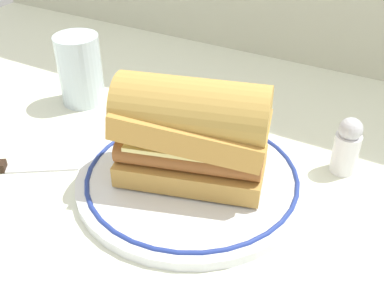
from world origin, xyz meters
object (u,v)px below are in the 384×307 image
at_px(sausage_sandwich, 192,130).
at_px(butter_knife, 10,167).
at_px(plate, 192,178).
at_px(drinking_glass, 81,74).
at_px(salt_shaker, 347,146).

distance_m(sausage_sandwich, butter_knife, 0.25).
height_order(plate, drinking_glass, drinking_glass).
distance_m(salt_shaker, butter_knife, 0.43).
relative_size(plate, sausage_sandwich, 1.47).
distance_m(plate, sausage_sandwich, 0.07).
bearing_deg(plate, salt_shaker, 36.90).
relative_size(drinking_glass, salt_shaker, 1.41).
height_order(drinking_glass, butter_knife, drinking_glass).
bearing_deg(salt_shaker, drinking_glass, -177.58).
height_order(sausage_sandwich, butter_knife, sausage_sandwich).
xyz_separation_m(salt_shaker, butter_knife, (-0.37, -0.21, -0.03)).
xyz_separation_m(sausage_sandwich, salt_shaker, (0.16, 0.12, -0.04)).
bearing_deg(sausage_sandwich, plate, -15.95).
relative_size(plate, drinking_glass, 2.62).
xyz_separation_m(plate, sausage_sandwich, (-0.00, 0.00, 0.07)).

